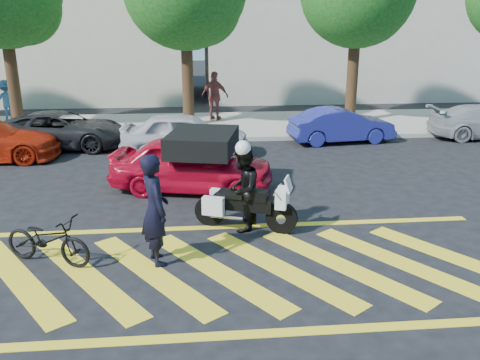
{
  "coord_description": "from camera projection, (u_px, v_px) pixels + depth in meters",
  "views": [
    {
      "loc": [
        0.17,
        -7.89,
        4.18
      ],
      "look_at": [
        1.08,
        1.83,
        1.05
      ],
      "focal_mm": 38.0,
      "sensor_mm": 36.0,
      "label": 1
    }
  ],
  "objects": [
    {
      "name": "ground",
      "position": [
        188.0,
        272.0,
        8.74
      ],
      "size": [
        90.0,
        90.0,
        0.0
      ],
      "primitive_type": "plane",
      "color": "black",
      "rests_on": "ground"
    },
    {
      "name": "sidewalk",
      "position": [
        189.0,
        126.0,
        20.09
      ],
      "size": [
        60.0,
        5.0,
        0.15
      ],
      "primitive_type": "cube",
      "color": "#9E998E",
      "rests_on": "ground"
    },
    {
      "name": "crosswalk",
      "position": [
        185.0,
        272.0,
        8.74
      ],
      "size": [
        12.33,
        4.0,
        0.01
      ],
      "color": "yellow",
      "rests_on": "ground"
    },
    {
      "name": "building_left",
      "position": [
        32.0,
        1.0,
        26.41
      ],
      "size": [
        16.0,
        8.0,
        10.0
      ],
      "primitive_type": "cube",
      "color": "beige",
      "rests_on": "ground"
    },
    {
      "name": "officer_bike",
      "position": [
        155.0,
        210.0,
        8.81
      ],
      "size": [
        0.7,
        0.85,
        2.0
      ],
      "primitive_type": "imported",
      "rotation": [
        0.0,
        0.0,
        1.91
      ],
      "color": "black",
      "rests_on": "ground"
    },
    {
      "name": "bicycle",
      "position": [
        48.0,
        240.0,
        8.94
      ],
      "size": [
        1.8,
        1.21,
        0.89
      ],
      "primitive_type": "imported",
      "rotation": [
        0.0,
        0.0,
        1.17
      ],
      "color": "black",
      "rests_on": "ground"
    },
    {
      "name": "police_motorcycle",
      "position": [
        244.0,
        205.0,
        10.37
      ],
      "size": [
        2.07,
        1.11,
        0.96
      ],
      "rotation": [
        0.0,
        0.0,
        -0.36
      ],
      "color": "black",
      "rests_on": "ground"
    },
    {
      "name": "officer_moto",
      "position": [
        243.0,
        189.0,
        10.25
      ],
      "size": [
        0.91,
        1.02,
        1.73
      ],
      "primitive_type": "imported",
      "rotation": [
        0.0,
        0.0,
        -1.93
      ],
      "color": "black",
      "rests_on": "ground"
    },
    {
      "name": "red_convertible",
      "position": [
        192.0,
        164.0,
        12.67
      ],
      "size": [
        4.3,
        2.48,
        1.38
      ],
      "primitive_type": "imported",
      "rotation": [
        0.0,
        0.0,
        1.35
      ],
      "color": "#BC0823",
      "rests_on": "ground"
    },
    {
      "name": "parked_mid_left",
      "position": [
        62.0,
        130.0,
        16.9
      ],
      "size": [
        4.53,
        2.44,
        1.21
      ],
      "primitive_type": "imported",
      "rotation": [
        0.0,
        0.0,
        1.47
      ],
      "color": "black",
      "rests_on": "ground"
    },
    {
      "name": "parked_mid_right",
      "position": [
        185.0,
        134.0,
        15.92
      ],
      "size": [
        4.1,
        1.93,
        1.36
      ],
      "primitive_type": "imported",
      "rotation": [
        0.0,
        0.0,
        1.49
      ],
      "color": "silver",
      "rests_on": "ground"
    },
    {
      "name": "parked_right",
      "position": [
        341.0,
        125.0,
        17.66
      ],
      "size": [
        3.74,
        1.69,
        1.19
      ],
      "primitive_type": "imported",
      "rotation": [
        0.0,
        0.0,
        1.69
      ],
      "color": "navy",
      "rests_on": "ground"
    },
    {
      "name": "pedestrian_left",
      "position": [
        7.0,
        100.0,
        20.57
      ],
      "size": [
        1.22,
        1.04,
        1.64
      ],
      "primitive_type": "imported",
      "rotation": [
        0.0,
        0.0,
        3.64
      ],
      "color": "#2E577E",
      "rests_on": "sidewalk"
    },
    {
      "name": "pedestrian_right",
      "position": [
        215.0,
        96.0,
        20.66
      ],
      "size": [
        1.24,
        0.9,
        1.96
      ],
      "primitive_type": "imported",
      "rotation": [
        0.0,
        0.0,
        2.72
      ],
      "color": "brown",
      "rests_on": "sidewalk"
    }
  ]
}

